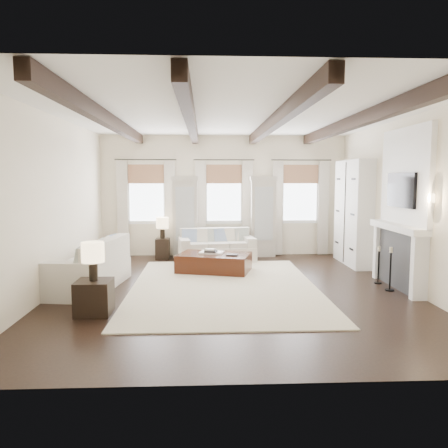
{
  "coord_description": "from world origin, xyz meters",
  "views": [
    {
      "loc": [
        -0.52,
        -7.94,
        2.07
      ],
      "look_at": [
        -0.13,
        0.8,
        1.15
      ],
      "focal_mm": 35.0,
      "sensor_mm": 36.0,
      "label": 1
    }
  ],
  "objects_px": {
    "ottoman": "(214,263)",
    "sofa_back": "(216,248)",
    "sofa_left": "(92,268)",
    "side_table_back": "(163,249)",
    "side_table_front": "(94,297)"
  },
  "relations": [
    {
      "from": "sofa_back",
      "to": "sofa_left",
      "type": "bearing_deg",
      "value": -132.06
    },
    {
      "from": "sofa_left",
      "to": "ottoman",
      "type": "bearing_deg",
      "value": 29.92
    },
    {
      "from": "sofa_back",
      "to": "ottoman",
      "type": "xyz_separation_m",
      "value": [
        -0.09,
        -1.34,
        -0.13
      ]
    },
    {
      "from": "sofa_back",
      "to": "side_table_back",
      "type": "height_order",
      "value": "sofa_back"
    },
    {
      "from": "sofa_left",
      "to": "ottoman",
      "type": "relative_size",
      "value": 1.47
    },
    {
      "from": "sofa_back",
      "to": "side_table_front",
      "type": "bearing_deg",
      "value": -114.86
    },
    {
      "from": "sofa_left",
      "to": "ottoman",
      "type": "xyz_separation_m",
      "value": [
        2.33,
        1.34,
        -0.18
      ]
    },
    {
      "from": "sofa_back",
      "to": "sofa_left",
      "type": "xyz_separation_m",
      "value": [
        -2.42,
        -2.68,
        0.05
      ]
    },
    {
      "from": "side_table_front",
      "to": "sofa_left",
      "type": "bearing_deg",
      "value": 105.19
    },
    {
      "from": "ottoman",
      "to": "sofa_back",
      "type": "bearing_deg",
      "value": 101.76
    },
    {
      "from": "sofa_left",
      "to": "side_table_front",
      "type": "relative_size",
      "value": 4.33
    },
    {
      "from": "sofa_back",
      "to": "sofa_left",
      "type": "distance_m",
      "value": 3.61
    },
    {
      "from": "side_table_back",
      "to": "side_table_front",
      "type": "bearing_deg",
      "value": -97.56
    },
    {
      "from": "sofa_back",
      "to": "side_table_front",
      "type": "distance_m",
      "value": 4.72
    },
    {
      "from": "sofa_left",
      "to": "side_table_front",
      "type": "height_order",
      "value": "sofa_left"
    }
  ]
}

